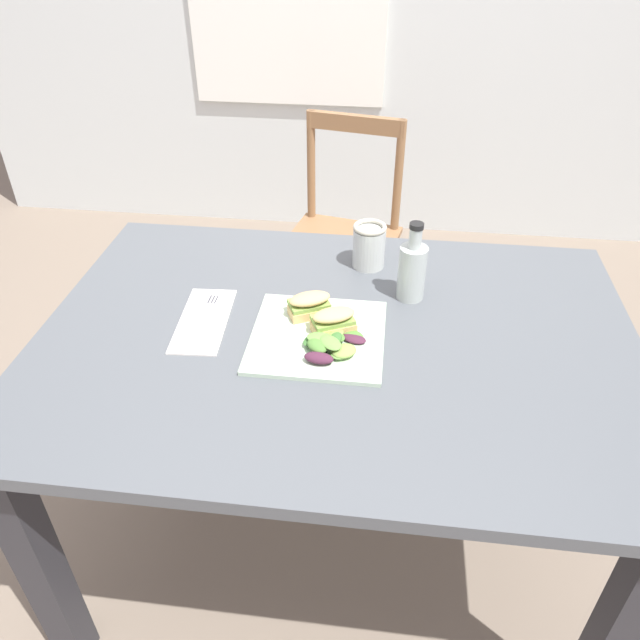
{
  "coord_description": "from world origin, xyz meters",
  "views": [
    {
      "loc": [
        0.18,
        -1.12,
        1.55
      ],
      "look_at": [
        0.05,
        -0.05,
        0.76
      ],
      "focal_mm": 34.15,
      "sensor_mm": 36.0,
      "label": 1
    }
  ],
  "objects_px": {
    "sandwich_half_back": "(310,304)",
    "fork_on_napkin": "(206,315)",
    "dining_table": "(336,375)",
    "chair_wooden_far": "(342,238)",
    "plate_lunch": "(318,336)",
    "sandwich_half_front": "(334,321)",
    "bottle_cold_brew": "(412,273)",
    "mason_jar_iced_tea": "(369,248)"
  },
  "relations": [
    {
      "from": "bottle_cold_brew",
      "to": "mason_jar_iced_tea",
      "type": "distance_m",
      "value": 0.17
    },
    {
      "from": "sandwich_half_back",
      "to": "mason_jar_iced_tea",
      "type": "relative_size",
      "value": 0.93
    },
    {
      "from": "dining_table",
      "to": "chair_wooden_far",
      "type": "bearing_deg",
      "value": 94.29
    },
    {
      "from": "dining_table",
      "to": "sandwich_half_back",
      "type": "bearing_deg",
      "value": 140.54
    },
    {
      "from": "dining_table",
      "to": "fork_on_napkin",
      "type": "height_order",
      "value": "fork_on_napkin"
    },
    {
      "from": "plate_lunch",
      "to": "mason_jar_iced_tea",
      "type": "distance_m",
      "value": 0.34
    },
    {
      "from": "fork_on_napkin",
      "to": "chair_wooden_far",
      "type": "bearing_deg",
      "value": 76.57
    },
    {
      "from": "dining_table",
      "to": "sandwich_half_front",
      "type": "distance_m",
      "value": 0.16
    },
    {
      "from": "sandwich_half_back",
      "to": "bottle_cold_brew",
      "type": "distance_m",
      "value": 0.25
    },
    {
      "from": "chair_wooden_far",
      "to": "fork_on_napkin",
      "type": "height_order",
      "value": "chair_wooden_far"
    },
    {
      "from": "fork_on_napkin",
      "to": "bottle_cold_brew",
      "type": "bearing_deg",
      "value": 16.78
    },
    {
      "from": "dining_table",
      "to": "mason_jar_iced_tea",
      "type": "xyz_separation_m",
      "value": [
        0.05,
        0.31,
        0.17
      ]
    },
    {
      "from": "dining_table",
      "to": "mason_jar_iced_tea",
      "type": "distance_m",
      "value": 0.35
    },
    {
      "from": "dining_table",
      "to": "sandwich_half_back",
      "type": "distance_m",
      "value": 0.18
    },
    {
      "from": "dining_table",
      "to": "bottle_cold_brew",
      "type": "relative_size",
      "value": 6.75
    },
    {
      "from": "sandwich_half_back",
      "to": "bottle_cold_brew",
      "type": "xyz_separation_m",
      "value": [
        0.22,
        0.12,
        0.03
      ]
    },
    {
      "from": "sandwich_half_back",
      "to": "mason_jar_iced_tea",
      "type": "distance_m",
      "value": 0.28
    },
    {
      "from": "dining_table",
      "to": "fork_on_napkin",
      "type": "xyz_separation_m",
      "value": [
        -0.3,
        0.03,
        0.12
      ]
    },
    {
      "from": "chair_wooden_far",
      "to": "bottle_cold_brew",
      "type": "bearing_deg",
      "value": -74.15
    },
    {
      "from": "sandwich_half_front",
      "to": "fork_on_napkin",
      "type": "distance_m",
      "value": 0.3
    },
    {
      "from": "chair_wooden_far",
      "to": "sandwich_half_back",
      "type": "xyz_separation_m",
      "value": [
        0.01,
        -0.93,
        0.33
      ]
    },
    {
      "from": "sandwich_half_front",
      "to": "sandwich_half_back",
      "type": "distance_m",
      "value": 0.08
    },
    {
      "from": "sandwich_half_back",
      "to": "fork_on_napkin",
      "type": "bearing_deg",
      "value": -174.53
    },
    {
      "from": "fork_on_napkin",
      "to": "sandwich_half_back",
      "type": "bearing_deg",
      "value": 5.47
    },
    {
      "from": "fork_on_napkin",
      "to": "mason_jar_iced_tea",
      "type": "height_order",
      "value": "mason_jar_iced_tea"
    },
    {
      "from": "dining_table",
      "to": "bottle_cold_brew",
      "type": "bearing_deg",
      "value": 47.3
    },
    {
      "from": "plate_lunch",
      "to": "bottle_cold_brew",
      "type": "height_order",
      "value": "bottle_cold_brew"
    },
    {
      "from": "mason_jar_iced_tea",
      "to": "bottle_cold_brew",
      "type": "bearing_deg",
      "value": -51.47
    },
    {
      "from": "plate_lunch",
      "to": "fork_on_napkin",
      "type": "relative_size",
      "value": 1.55
    },
    {
      "from": "sandwich_half_back",
      "to": "sandwich_half_front",
      "type": "bearing_deg",
      "value": -42.62
    },
    {
      "from": "bottle_cold_brew",
      "to": "plate_lunch",
      "type": "bearing_deg",
      "value": -136.38
    },
    {
      "from": "sandwich_half_back",
      "to": "mason_jar_iced_tea",
      "type": "height_order",
      "value": "mason_jar_iced_tea"
    },
    {
      "from": "sandwich_half_front",
      "to": "mason_jar_iced_tea",
      "type": "distance_m",
      "value": 0.31
    },
    {
      "from": "plate_lunch",
      "to": "sandwich_half_back",
      "type": "height_order",
      "value": "sandwich_half_back"
    },
    {
      "from": "plate_lunch",
      "to": "sandwich_half_front",
      "type": "relative_size",
      "value": 2.67
    },
    {
      "from": "dining_table",
      "to": "sandwich_half_back",
      "type": "xyz_separation_m",
      "value": [
        -0.07,
        0.05,
        0.16
      ]
    },
    {
      "from": "sandwich_half_back",
      "to": "bottle_cold_brew",
      "type": "height_order",
      "value": "bottle_cold_brew"
    },
    {
      "from": "dining_table",
      "to": "plate_lunch",
      "type": "distance_m",
      "value": 0.13
    },
    {
      "from": "chair_wooden_far",
      "to": "mason_jar_iced_tea",
      "type": "bearing_deg",
      "value": -79.62
    },
    {
      "from": "chair_wooden_far",
      "to": "sandwich_half_back",
      "type": "relative_size",
      "value": 8.12
    },
    {
      "from": "chair_wooden_far",
      "to": "mason_jar_iced_tea",
      "type": "xyz_separation_m",
      "value": [
        0.12,
        -0.68,
        0.34
      ]
    },
    {
      "from": "chair_wooden_far",
      "to": "sandwich_half_front",
      "type": "distance_m",
      "value": 1.04
    }
  ]
}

